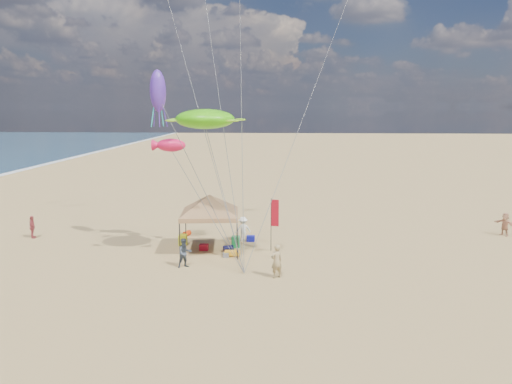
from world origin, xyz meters
TOP-DOWN VIEW (x-y plane):
  - ground at (0.00, 0.00)m, footprint 280.00×280.00m
  - canopy_tent at (-2.89, 4.41)m, footprint 6.66×6.66m
  - feather_flag at (0.99, 4.74)m, footprint 0.49×0.16m
  - cooler_red at (-3.33, 4.66)m, footprint 0.54×0.38m
  - cooler_blue at (-0.56, 6.83)m, footprint 0.54×0.38m
  - bag_navy at (-1.80, 4.56)m, footprint 0.69×0.54m
  - bag_orange at (-5.04, 7.91)m, footprint 0.54×0.69m
  - chair_green at (-1.42, 5.43)m, footprint 0.50×0.50m
  - chair_yellow at (-4.86, 5.69)m, footprint 0.50×0.50m
  - crate_grey at (-1.80, 3.31)m, footprint 0.34×0.30m
  - beach_cart at (-1.45, 3.54)m, footprint 0.90×0.50m
  - person_near_a at (1.22, 0.03)m, footprint 0.78×0.71m
  - person_near_b at (-3.86, 1.39)m, footprint 1.01×0.95m
  - person_near_c at (-1.07, 6.82)m, footprint 1.20×0.90m
  - person_far_a at (-15.36, 6.79)m, footprint 0.59×0.97m
  - person_far_c at (16.86, 9.22)m, footprint 1.16×1.52m
  - turtle_kite at (-2.74, 2.33)m, footprint 3.98×3.63m
  - fish_kite at (-5.42, 5.64)m, footprint 1.87×1.01m
  - squid_kite at (-5.88, 4.67)m, footprint 0.99×0.99m

SIDE VIEW (x-z plane):
  - ground at x=0.00m, z-range 0.00..0.00m
  - crate_grey at x=-1.80m, z-range 0.00..0.28m
  - bag_navy at x=-1.80m, z-range 0.00..0.36m
  - bag_orange at x=-5.04m, z-range 0.00..0.36m
  - cooler_red at x=-3.33m, z-range 0.00..0.38m
  - cooler_blue at x=-0.56m, z-range 0.00..0.38m
  - beach_cart at x=-1.45m, z-range 0.08..0.32m
  - chair_green at x=-1.42m, z-range 0.00..0.70m
  - chair_yellow at x=-4.86m, z-range 0.00..0.70m
  - person_far_a at x=-15.36m, z-range 0.00..1.55m
  - person_far_c at x=16.86m, z-range 0.00..1.60m
  - person_near_c at x=-1.07m, z-range 0.00..1.64m
  - person_near_b at x=-3.86m, z-range 0.00..1.66m
  - person_near_a at x=1.22m, z-range 0.00..1.79m
  - feather_flag at x=0.99m, z-range 0.54..3.84m
  - canopy_tent at x=-2.89m, z-range 1.37..5.49m
  - fish_kite at x=-5.42m, z-range 6.03..6.84m
  - turtle_kite at x=-2.74m, z-range 7.58..8.66m
  - squid_kite at x=-5.88m, z-range 8.46..10.92m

